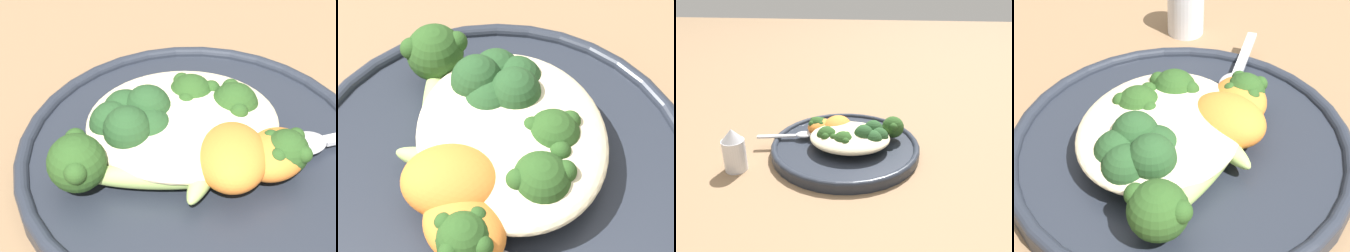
% 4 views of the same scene
% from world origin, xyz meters
% --- Properties ---
extents(ground_plane, '(4.00, 4.00, 0.00)m').
position_xyz_m(ground_plane, '(0.00, 0.00, 0.00)').
color(ground_plane, '#846647').
extents(plate, '(0.28, 0.28, 0.02)m').
position_xyz_m(plate, '(0.00, 0.01, 0.01)').
color(plate, '#232833').
rests_on(plate, ground_plane).
extents(quinoa_mound, '(0.15, 0.13, 0.03)m').
position_xyz_m(quinoa_mound, '(0.01, 0.00, 0.04)').
color(quinoa_mound, beige).
rests_on(quinoa_mound, plate).
extents(broccoli_stalk_0, '(0.09, 0.04, 0.03)m').
position_xyz_m(broccoli_stalk_0, '(-0.05, 0.04, 0.04)').
color(broccoli_stalk_0, '#9EBC66').
rests_on(broccoli_stalk_0, plate).
extents(broccoli_stalk_1, '(0.08, 0.11, 0.04)m').
position_xyz_m(broccoli_stalk_1, '(-0.02, 0.01, 0.04)').
color(broccoli_stalk_1, '#9EBC66').
rests_on(broccoli_stalk_1, plate).
extents(broccoli_stalk_2, '(0.04, 0.11, 0.04)m').
position_xyz_m(broccoli_stalk_2, '(-0.00, -0.01, 0.04)').
color(broccoli_stalk_2, '#9EBC66').
rests_on(broccoli_stalk_2, plate).
extents(broccoli_stalk_3, '(0.07, 0.06, 0.03)m').
position_xyz_m(broccoli_stalk_3, '(0.04, 0.02, 0.03)').
color(broccoli_stalk_3, '#9EBC66').
rests_on(broccoli_stalk_3, plate).
extents(broccoli_stalk_4, '(0.13, 0.05, 0.04)m').
position_xyz_m(broccoli_stalk_4, '(0.08, 0.04, 0.04)').
color(broccoli_stalk_4, '#9EBC66').
rests_on(broccoli_stalk_4, plate).
extents(sweet_potato_chunk_0, '(0.07, 0.08, 0.04)m').
position_xyz_m(sweet_potato_chunk_0, '(-0.02, 0.04, 0.04)').
color(sweet_potato_chunk_0, orange).
rests_on(sweet_potato_chunk_0, plate).
extents(sweet_potato_chunk_1, '(0.07, 0.07, 0.03)m').
position_xyz_m(sweet_potato_chunk_1, '(-0.05, 0.04, 0.04)').
color(sweet_potato_chunk_1, orange).
rests_on(sweet_potato_chunk_1, plate).
extents(kale_tuft, '(0.06, 0.07, 0.04)m').
position_xyz_m(kale_tuft, '(0.05, 0.00, 0.04)').
color(kale_tuft, '#234723').
rests_on(kale_tuft, plate).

